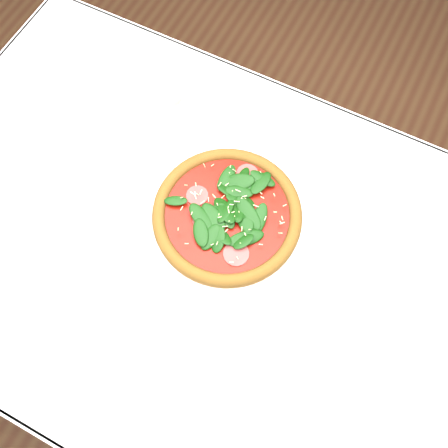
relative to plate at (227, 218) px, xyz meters
The scene contains 5 objects.
ground 0.76m from the plate, 105.43° to the right, with size 6.00×6.00×0.00m, color brown.
dining_table 0.13m from the plate, 105.43° to the right, with size 1.21×0.81×0.75m.
plate is the anchor object (origin of this frame).
pizza 0.02m from the plate, 82.87° to the left, with size 0.32×0.32×0.04m.
wine_glass 0.26m from the plate, 144.83° to the left, with size 0.08×0.08×0.19m.
Camera 1 is at (0.18, -0.26, 1.61)m, focal length 40.00 mm.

